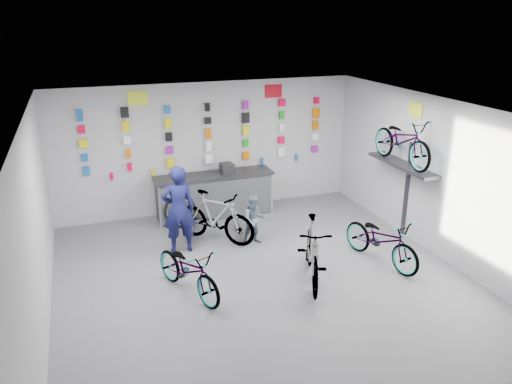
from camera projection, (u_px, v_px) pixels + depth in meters
name	position (u px, v px, depth m)	size (l,w,h in m)	color
floor	(271.00, 290.00, 8.45)	(8.00, 8.00, 0.00)	#55555B
ceiling	(273.00, 115.00, 7.43)	(8.00, 8.00, 0.00)	white
wall_back	(208.00, 148.00, 11.48)	(7.00, 7.00, 0.00)	#B7B7BA
wall_front	(438.00, 366.00, 4.40)	(7.00, 7.00, 0.00)	#B7B7BA
wall_left	(34.00, 240.00, 6.83)	(8.00, 8.00, 0.00)	#B7B7BA
wall_right	(451.00, 184.00, 9.06)	(8.00, 8.00, 0.00)	#B7B7BA
counter	(215.00, 196.00, 11.42)	(2.70, 0.66, 1.00)	black
merch_wall	(210.00, 136.00, 11.33)	(5.58, 0.08, 1.57)	#1759B3
wall_bracket	(403.00, 169.00, 10.08)	(0.39, 1.90, 2.00)	#333338
sign_left	(138.00, 98.00, 10.57)	(0.42, 0.02, 0.30)	#E3F62E
sign_right	(273.00, 91.00, 11.56)	(0.42, 0.02, 0.30)	red
sign_side	(416.00, 110.00, 9.72)	(0.02, 0.40, 0.30)	#E3F62E
bike_left	(188.00, 270.00, 8.21)	(0.59, 1.70, 0.90)	gray
bike_center	(313.00, 252.00, 8.59)	(0.52, 1.85, 1.11)	gray
bike_right	(382.00, 240.00, 9.25)	(0.62, 1.78, 0.94)	gray
bike_service	(215.00, 217.00, 10.11)	(0.50, 1.78, 1.07)	gray
bike_wall	(402.00, 141.00, 9.85)	(0.63, 1.80, 0.95)	gray
clerk	(179.00, 210.00, 9.56)	(0.64, 0.42, 1.75)	#121544
customer	(254.00, 220.00, 10.01)	(0.50, 0.39, 1.03)	slate
spare_wheel	(180.00, 212.00, 10.86)	(0.74, 0.30, 0.72)	black
register	(227.00, 168.00, 11.31)	(0.28, 0.30, 0.22)	black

